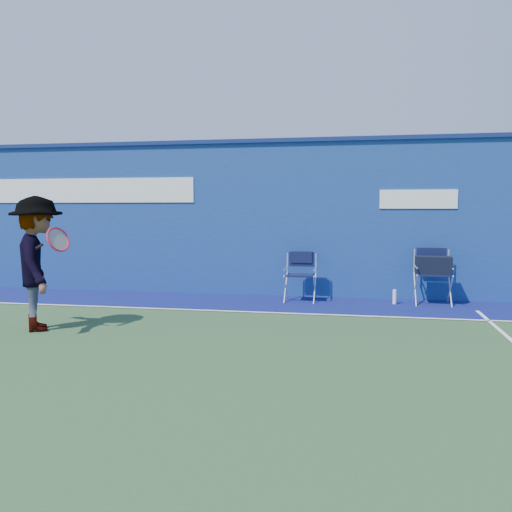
% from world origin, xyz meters
% --- Properties ---
extents(ground, '(80.00, 80.00, 0.00)m').
position_xyz_m(ground, '(0.00, 0.00, 0.00)').
color(ground, '#2B4C28').
rests_on(ground, ground).
extents(stadium_wall, '(24.00, 0.50, 3.08)m').
position_xyz_m(stadium_wall, '(-0.00, 5.20, 1.55)').
color(stadium_wall, navy).
rests_on(stadium_wall, ground).
extents(out_of_bounds_strip, '(24.00, 1.80, 0.01)m').
position_xyz_m(out_of_bounds_strip, '(0.00, 4.10, 0.00)').
color(out_of_bounds_strip, '#0D1556').
rests_on(out_of_bounds_strip, ground).
extents(court_lines, '(24.00, 12.00, 0.01)m').
position_xyz_m(court_lines, '(0.00, 0.60, 0.01)').
color(court_lines, white).
rests_on(court_lines, out_of_bounds_strip).
extents(directors_chair_left, '(0.54, 0.50, 0.92)m').
position_xyz_m(directors_chair_left, '(1.47, 4.45, 0.30)').
color(directors_chair_left, silver).
rests_on(directors_chair_left, ground).
extents(directors_chair_right, '(0.60, 0.54, 1.01)m').
position_xyz_m(directors_chair_right, '(3.84, 4.56, 0.42)').
color(directors_chair_right, silver).
rests_on(directors_chair_right, ground).
extents(water_bottle, '(0.07, 0.07, 0.27)m').
position_xyz_m(water_bottle, '(3.18, 4.45, 0.13)').
color(water_bottle, white).
rests_on(water_bottle, ground).
extents(tennis_player, '(1.27, 1.41, 1.90)m').
position_xyz_m(tennis_player, '(-1.93, 1.39, 0.95)').
color(tennis_player, '#EA4738').
rests_on(tennis_player, ground).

